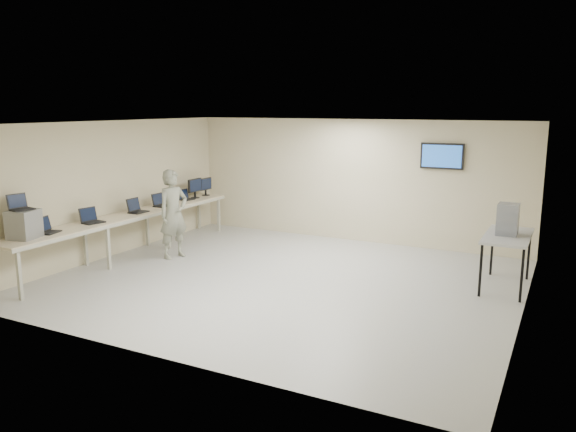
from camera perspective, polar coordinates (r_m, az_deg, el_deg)
The scene contains 14 objects.
room at distance 9.88m, azimuth -0.21°, elevation 1.32°, with size 8.01×7.01×2.81m.
workbench at distance 12.01m, azimuth -15.88°, elevation -0.17°, with size 0.76×6.00×0.90m.
equipment_box at distance 10.41m, azimuth -25.25°, elevation -0.76°, with size 0.41×0.46×0.48m, color gray.
laptop_on_box at distance 10.40m, azimuth -25.57°, elevation 0.95°, with size 0.35×0.39×0.27m.
laptop_0 at distance 10.73m, azimuth -23.28°, elevation -1.20°, with size 0.37×0.41×0.28m.
laptop_1 at distance 11.33m, azimuth -19.37°, elevation -0.28°, with size 0.37×0.42×0.29m.
laptop_2 at distance 12.16m, azimuth -15.15°, elevation 0.72°, with size 0.31×0.38×0.30m.
laptop_3 at distance 12.78m, azimuth -12.82°, elevation 1.31°, with size 0.31×0.37×0.28m.
laptop_4 at distance 13.53m, azimuth -10.37°, elevation 1.91°, with size 0.30×0.35×0.25m.
monitor_near at distance 13.71m, azimuth -9.44°, elevation 2.98°, with size 0.21×0.47×0.47m.
monitor_far at distance 14.07m, azimuth -8.38°, elevation 3.13°, with size 0.20×0.44×0.44m.
soldier at distance 11.73m, azimuth -11.56°, elevation 0.20°, with size 0.67×0.44×1.83m, color #5C6252.
side_table at distance 10.28m, azimuth 21.41°, elevation -2.17°, with size 0.73×1.56×0.94m.
storage_bins at distance 10.21m, azimuth 21.44°, elevation -0.31°, with size 0.34×0.38×0.53m.
Camera 1 is at (4.49, -8.60, 3.10)m, focal length 35.00 mm.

